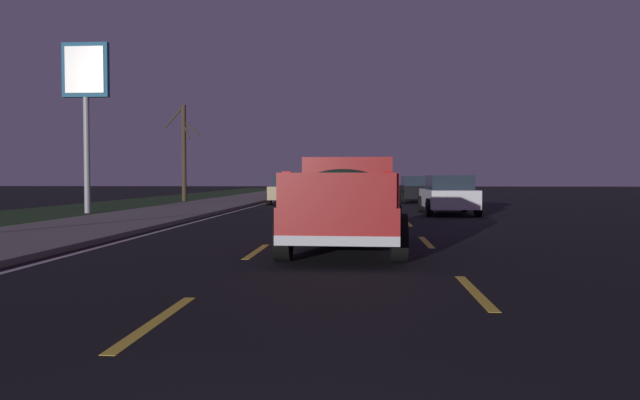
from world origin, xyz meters
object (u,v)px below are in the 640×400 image
(bare_tree_far, at_px, (184,151))
(gas_price_sign, at_px, (86,85))
(sedan_black, at_px, (416,189))
(sedan_tan, at_px, (290,190))
(sedan_white, at_px, (448,194))
(pickup_truck, at_px, (347,201))

(bare_tree_far, bearing_deg, gas_price_sign, 178.97)
(sedan_black, bearing_deg, sedan_tan, 109.36)
(sedan_black, distance_m, gas_price_sign, 19.00)
(sedan_tan, bearing_deg, sedan_white, -140.46)
(pickup_truck, xyz_separation_m, sedan_white, (12.03, -3.68, -0.20))
(pickup_truck, relative_size, sedan_white, 1.24)
(sedan_tan, relative_size, sedan_black, 1.00)
(sedan_white, bearing_deg, bare_tree_far, 48.91)
(sedan_white, xyz_separation_m, bare_tree_far, (12.52, 14.35, 2.31))
(pickup_truck, xyz_separation_m, gas_price_sign, (11.80, 10.90, 4.21))
(sedan_white, height_order, bare_tree_far, bare_tree_far)
(bare_tree_far, bearing_deg, pickup_truck, -156.51)
(gas_price_sign, distance_m, bare_tree_far, 12.93)
(sedan_black, height_order, bare_tree_far, bare_tree_far)
(sedan_black, xyz_separation_m, bare_tree_far, (1.08, 14.09, 2.31))
(gas_price_sign, relative_size, bare_tree_far, 1.17)
(sedan_tan, height_order, bare_tree_far, bare_tree_far)
(sedan_tan, relative_size, bare_tree_far, 0.75)
(sedan_black, bearing_deg, bare_tree_far, 85.63)
(sedan_black, relative_size, bare_tree_far, 0.75)
(pickup_truck, relative_size, bare_tree_far, 0.93)
(pickup_truck, height_order, gas_price_sign, gas_price_sign)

